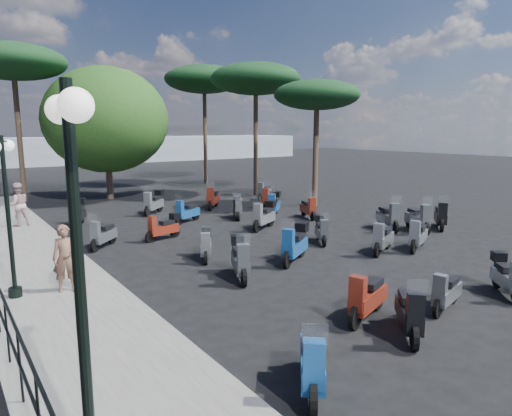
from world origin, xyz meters
TOP-DOWN VIEW (x-y plane):
  - ground at (0.00, 0.00)m, footprint 120.00×120.00m
  - sidewalk at (-6.50, 3.00)m, footprint 3.00×30.00m
  - lamp_post_0 at (-7.44, -6.91)m, footprint 0.38×1.26m
  - lamp_post_1 at (-7.27, -0.08)m, footprint 0.60×1.01m
  - woman at (-6.20, -0.36)m, footprint 0.66×0.52m
  - pedestrian_far at (-5.98, 8.54)m, footprint 0.91×0.74m
  - scooter_0 at (-4.13, -6.70)m, footprint 1.18×1.38m
  - scooter_1 at (-1.39, -5.36)m, footprint 1.67×0.80m
  - scooter_2 at (-2.09, -1.60)m, footprint 0.96×1.63m
  - scooter_3 at (-1.99, 3.64)m, footprint 1.49×0.62m
  - scooter_4 at (-4.13, 3.73)m, footprint 1.21×1.17m
  - scooter_5 at (-3.89, 7.85)m, footprint 0.98×1.66m
  - scooter_7 at (-1.33, -6.37)m, footprint 1.25×1.29m
  - scooter_8 at (0.08, -1.26)m, footprint 1.63×1.12m
  - scooter_9 at (-1.95, 0.54)m, footprint 0.91×1.37m
  - scooter_10 at (0.10, 5.93)m, footprint 1.50×0.87m
  - scooter_11 at (-0.26, 8.65)m, footprint 1.44×1.31m
  - scooter_12 at (2.46, -6.32)m, footprint 1.14×1.26m
  - scooter_13 at (0.40, -6.03)m, footprint 1.47×0.61m
  - scooter_14 at (3.05, -2.11)m, footprint 1.61×0.88m
  - scooter_15 at (2.05, 3.00)m, footprint 1.62×1.04m
  - scooter_16 at (2.35, 5.34)m, footprint 0.94×1.31m
  - scooter_17 at (2.73, 8.30)m, footprint 1.33×1.42m
  - scooter_20 at (2.36, 0.02)m, footprint 0.95×1.30m
  - scooter_21 at (4.97, 3.65)m, footprint 0.78×1.54m
  - scooter_22 at (4.06, 4.99)m, footprint 1.41×1.30m
  - scooter_23 at (2.34, 5.47)m, footprint 0.99×1.33m
  - scooter_26 at (7.88, -1.02)m, footprint 1.49×1.24m
  - scooter_27 at (5.94, 0.01)m, footprint 1.03×1.70m
  - scooter_28 at (4.93, 6.61)m, footprint 1.43×1.26m
  - scooter_29 at (6.47, 9.07)m, footprint 1.48×1.01m
  - scooter_30 at (4.31, -2.51)m, footprint 1.61×0.88m
  - scooter_31 at (6.63, -0.87)m, footprint 1.03×1.70m
  - broadleaf_tree at (-0.46, 14.53)m, footprint 6.89×6.89m
  - pine_0 at (7.85, 18.28)m, footprint 5.70×5.70m
  - pine_1 at (7.30, 11.07)m, footprint 5.32×5.32m
  - pine_2 at (-4.67, 16.08)m, footprint 5.45×5.45m
  - pine_3 at (7.49, 6.00)m, footprint 4.34×4.34m
  - distant_hills at (0.00, 45.00)m, footprint 70.00×8.00m

SIDE VIEW (x-z plane):
  - ground at x=0.00m, z-range 0.00..0.00m
  - sidewalk at x=-6.50m, z-range 0.00..0.15m
  - scooter_13 at x=0.40m, z-range -0.18..1.01m
  - scooter_16 at x=2.35m, z-range -0.18..1.02m
  - scooter_4 at x=-4.13m, z-range -0.19..1.07m
  - scooter_20 at x=2.36m, z-range -0.15..1.03m
  - scooter_21 at x=4.97m, z-range -0.20..1.09m
  - scooter_10 at x=0.10m, z-range -0.20..1.09m
  - scooter_3 at x=-1.99m, z-range -0.15..1.05m
  - scooter_9 at x=-1.95m, z-range -0.15..1.06m
  - scooter_23 at x=2.34m, z-range -0.15..1.07m
  - scooter_29 at x=6.47m, z-range -0.20..1.13m
  - scooter_12 at x=2.46m, z-range -0.15..1.08m
  - scooter_7 at x=-1.33m, z-range -0.21..1.14m
  - scooter_14 at x=3.05m, z-range -0.21..1.15m
  - scooter_30 at x=4.31m, z-range -0.21..1.15m
  - scooter_0 at x=-4.13m, z-range -0.21..1.16m
  - scooter_1 at x=-1.39m, z-range -0.21..1.17m
  - scooter_28 at x=4.93m, z-range -0.22..1.21m
  - scooter_26 at x=7.88m, z-range -0.22..1.23m
  - scooter_17 at x=2.73m, z-range -0.22..1.24m
  - scooter_27 at x=5.94m, z-range -0.23..1.25m
  - scooter_31 at x=6.63m, z-range -0.23..1.25m
  - scooter_2 at x=-2.09m, z-range -0.17..1.22m
  - scooter_22 at x=4.06m, z-range -0.17..1.22m
  - scooter_15 at x=2.05m, z-range -0.17..1.24m
  - scooter_11 at x=-0.26m, z-range -0.17..1.24m
  - scooter_5 at x=-3.89m, z-range -0.18..1.25m
  - scooter_8 at x=0.08m, z-range -0.18..1.27m
  - woman at x=-6.20m, z-range 0.15..1.76m
  - pedestrian_far at x=-5.98m, z-range 0.15..1.88m
  - distant_hills at x=0.00m, z-range 0.00..3.00m
  - lamp_post_1 at x=-7.27m, z-range 0.41..4.08m
  - lamp_post_0 at x=-7.44m, z-range 0.45..4.72m
  - broadleaf_tree at x=-0.46m, z-range 0.76..8.15m
  - pine_3 at x=7.49m, z-range 2.40..8.81m
  - pine_1 at x=7.30m, z-range 2.92..10.70m
  - pine_2 at x=-4.67m, z-range 3.20..11.58m
  - pine_0 at x=7.85m, z-range 3.20..11.66m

